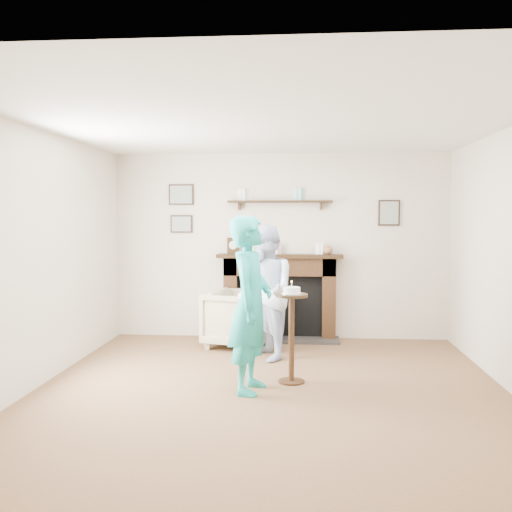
{
  "coord_description": "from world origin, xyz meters",
  "views": [
    {
      "loc": [
        0.29,
        -5.22,
        1.66
      ],
      "look_at": [
        -0.2,
        0.9,
        1.23
      ],
      "focal_mm": 40.0,
      "sensor_mm": 36.0,
      "label": 1
    }
  ],
  "objects_px": {
    "man": "(265,359)",
    "woman": "(251,391)",
    "armchair": "(240,346)",
    "pedestal_table": "(292,320)"
  },
  "relations": [
    {
      "from": "man",
      "to": "pedestal_table",
      "type": "relative_size",
      "value": 1.53
    },
    {
      "from": "man",
      "to": "pedestal_table",
      "type": "bearing_deg",
      "value": -4.91
    },
    {
      "from": "woman",
      "to": "armchair",
      "type": "bearing_deg",
      "value": 17.62
    },
    {
      "from": "woman",
      "to": "pedestal_table",
      "type": "xyz_separation_m",
      "value": [
        0.38,
        0.31,
        0.63
      ]
    },
    {
      "from": "woman",
      "to": "pedestal_table",
      "type": "height_order",
      "value": "pedestal_table"
    },
    {
      "from": "man",
      "to": "woman",
      "type": "distance_m",
      "value": 1.22
    },
    {
      "from": "armchair",
      "to": "man",
      "type": "distance_m",
      "value": 0.71
    },
    {
      "from": "pedestal_table",
      "to": "man",
      "type": "bearing_deg",
      "value": 109.29
    },
    {
      "from": "armchair",
      "to": "woman",
      "type": "bearing_deg",
      "value": -156.66
    },
    {
      "from": "armchair",
      "to": "pedestal_table",
      "type": "xyz_separation_m",
      "value": [
        0.68,
        -1.53,
        0.63
      ]
    }
  ]
}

